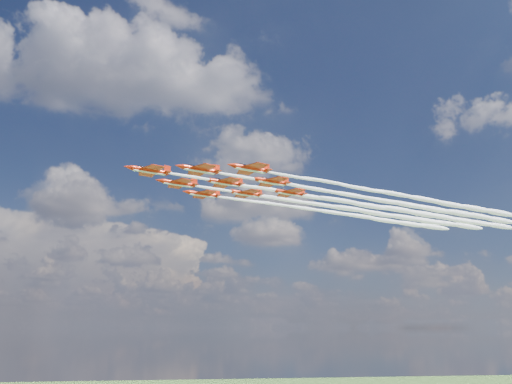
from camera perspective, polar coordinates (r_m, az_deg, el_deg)
jet_lead at (r=149.50m, az=5.16°, el=-0.29°), size 95.00×41.85×3.02m
jet_row2_port at (r=150.41m, az=10.05°, el=-0.20°), size 95.00×41.85×3.02m
jet_row2_starb at (r=161.21m, az=6.78°, el=-1.35°), size 95.00×41.85×3.02m
jet_row3_port at (r=152.40m, az=14.85°, el=-0.12°), size 95.00×41.85×3.02m
jet_row3_centre at (r=162.44m, az=11.30°, el=-1.26°), size 95.00×41.85×3.02m
jet_row3_starb at (r=173.07m, az=8.18°, el=-2.26°), size 95.00×41.85×3.02m
jet_row4_port at (r=164.66m, az=15.73°, el=-1.17°), size 95.00×41.85×3.02m
jet_row4_starb at (r=174.57m, az=12.38°, el=-2.17°), size 95.00×41.85×3.02m
jet_tail at (r=176.99m, az=16.49°, el=-2.07°), size 95.00×41.85×3.02m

